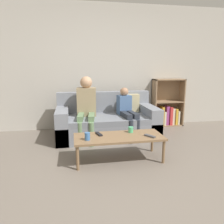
{
  "coord_description": "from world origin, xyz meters",
  "views": [
    {
      "loc": [
        -0.68,
        -2.27,
        1.33
      ],
      "look_at": [
        -0.05,
        1.16,
        0.59
      ],
      "focal_mm": 35.0,
      "sensor_mm": 36.0,
      "label": 1
    }
  ],
  "objects_px": {
    "person_child": "(127,110)",
    "cup_near": "(87,136)",
    "person_adult": "(86,104)",
    "couch": "(107,122)",
    "tv_remote_0": "(150,136)",
    "bookshelf": "(167,108)",
    "coffee_table": "(119,138)",
    "tv_remote_1": "(99,134)",
    "cup_far": "(131,130)"
  },
  "relations": [
    {
      "from": "coffee_table",
      "to": "tv_remote_1",
      "type": "bearing_deg",
      "value": 158.63
    },
    {
      "from": "couch",
      "to": "tv_remote_1",
      "type": "xyz_separation_m",
      "value": [
        -0.29,
        -1.03,
        0.1
      ]
    },
    {
      "from": "couch",
      "to": "cup_near",
      "type": "height_order",
      "value": "couch"
    },
    {
      "from": "cup_near",
      "to": "tv_remote_1",
      "type": "height_order",
      "value": "cup_near"
    },
    {
      "from": "person_adult",
      "to": "tv_remote_1",
      "type": "distance_m",
      "value": 0.99
    },
    {
      "from": "cup_far",
      "to": "tv_remote_0",
      "type": "height_order",
      "value": "cup_far"
    },
    {
      "from": "tv_remote_1",
      "to": "cup_near",
      "type": "bearing_deg",
      "value": -148.09
    },
    {
      "from": "person_child",
      "to": "tv_remote_1",
      "type": "xyz_separation_m",
      "value": [
        -0.64,
        -0.89,
        -0.15
      ]
    },
    {
      "from": "person_child",
      "to": "tv_remote_0",
      "type": "xyz_separation_m",
      "value": [
        0.05,
        -1.11,
        -0.15
      ]
    },
    {
      "from": "cup_far",
      "to": "person_child",
      "type": "bearing_deg",
      "value": 79.51
    },
    {
      "from": "coffee_table",
      "to": "bookshelf",
      "type": "bearing_deg",
      "value": 48.53
    },
    {
      "from": "couch",
      "to": "person_child",
      "type": "xyz_separation_m",
      "value": [
        0.36,
        -0.14,
        0.25
      ]
    },
    {
      "from": "person_adult",
      "to": "tv_remote_1",
      "type": "height_order",
      "value": "person_adult"
    },
    {
      "from": "person_child",
      "to": "cup_near",
      "type": "xyz_separation_m",
      "value": [
        -0.82,
        -1.08,
        -0.11
      ]
    },
    {
      "from": "tv_remote_0",
      "to": "couch",
      "type": "bearing_deg",
      "value": 74.55
    },
    {
      "from": "bookshelf",
      "to": "cup_near",
      "type": "relative_size",
      "value": 10.17
    },
    {
      "from": "bookshelf",
      "to": "tv_remote_1",
      "type": "xyz_separation_m",
      "value": [
        -1.74,
        -1.56,
        -0.02
      ]
    },
    {
      "from": "person_adult",
      "to": "tv_remote_1",
      "type": "bearing_deg",
      "value": -76.48
    },
    {
      "from": "person_child",
      "to": "tv_remote_0",
      "type": "bearing_deg",
      "value": -94.54
    },
    {
      "from": "person_adult",
      "to": "cup_near",
      "type": "height_order",
      "value": "person_adult"
    },
    {
      "from": "couch",
      "to": "person_child",
      "type": "bearing_deg",
      "value": -21.78
    },
    {
      "from": "couch",
      "to": "cup_near",
      "type": "distance_m",
      "value": 1.32
    },
    {
      "from": "cup_far",
      "to": "couch",
      "type": "bearing_deg",
      "value": 101.1
    },
    {
      "from": "cup_far",
      "to": "tv_remote_0",
      "type": "xyz_separation_m",
      "value": [
        0.21,
        -0.25,
        -0.03
      ]
    },
    {
      "from": "coffee_table",
      "to": "cup_near",
      "type": "bearing_deg",
      "value": -168.79
    },
    {
      "from": "coffee_table",
      "to": "person_child",
      "type": "height_order",
      "value": "person_child"
    },
    {
      "from": "cup_far",
      "to": "tv_remote_1",
      "type": "distance_m",
      "value": 0.48
    },
    {
      "from": "couch",
      "to": "cup_far",
      "type": "xyz_separation_m",
      "value": [
        0.2,
        -1.0,
        0.13
      ]
    },
    {
      "from": "couch",
      "to": "cup_far",
      "type": "relative_size",
      "value": 21.92
    },
    {
      "from": "person_child",
      "to": "person_adult",
      "type": "bearing_deg",
      "value": 168.99
    },
    {
      "from": "bookshelf",
      "to": "coffee_table",
      "type": "bearing_deg",
      "value": -131.47
    },
    {
      "from": "coffee_table",
      "to": "person_child",
      "type": "distance_m",
      "value": 1.08
    },
    {
      "from": "couch",
      "to": "person_adult",
      "type": "xyz_separation_m",
      "value": [
        -0.39,
        -0.09,
        0.39
      ]
    },
    {
      "from": "cup_far",
      "to": "tv_remote_1",
      "type": "height_order",
      "value": "cup_far"
    },
    {
      "from": "cup_far",
      "to": "tv_remote_1",
      "type": "xyz_separation_m",
      "value": [
        -0.48,
        -0.03,
        -0.03
      ]
    },
    {
      "from": "couch",
      "to": "tv_remote_1",
      "type": "height_order",
      "value": "couch"
    },
    {
      "from": "couch",
      "to": "bookshelf",
      "type": "distance_m",
      "value": 1.55
    },
    {
      "from": "cup_near",
      "to": "tv_remote_0",
      "type": "relative_size",
      "value": 0.62
    },
    {
      "from": "couch",
      "to": "person_adult",
      "type": "distance_m",
      "value": 0.56
    },
    {
      "from": "person_adult",
      "to": "cup_near",
      "type": "relative_size",
      "value": 11.09
    },
    {
      "from": "couch",
      "to": "person_adult",
      "type": "height_order",
      "value": "person_adult"
    },
    {
      "from": "coffee_table",
      "to": "tv_remote_0",
      "type": "distance_m",
      "value": 0.44
    },
    {
      "from": "bookshelf",
      "to": "cup_far",
      "type": "xyz_separation_m",
      "value": [
        -1.26,
        -1.53,
        0.02
      ]
    },
    {
      "from": "bookshelf",
      "to": "person_adult",
      "type": "bearing_deg",
      "value": -161.45
    },
    {
      "from": "bookshelf",
      "to": "tv_remote_0",
      "type": "relative_size",
      "value": 6.26
    },
    {
      "from": "bookshelf",
      "to": "cup_near",
      "type": "height_order",
      "value": "bookshelf"
    },
    {
      "from": "bookshelf",
      "to": "tv_remote_1",
      "type": "height_order",
      "value": "bookshelf"
    },
    {
      "from": "coffee_table",
      "to": "tv_remote_0",
      "type": "relative_size",
      "value": 7.5
    },
    {
      "from": "person_child",
      "to": "tv_remote_0",
      "type": "relative_size",
      "value": 5.54
    },
    {
      "from": "tv_remote_1",
      "to": "person_child",
      "type": "bearing_deg",
      "value": 38.64
    }
  ]
}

